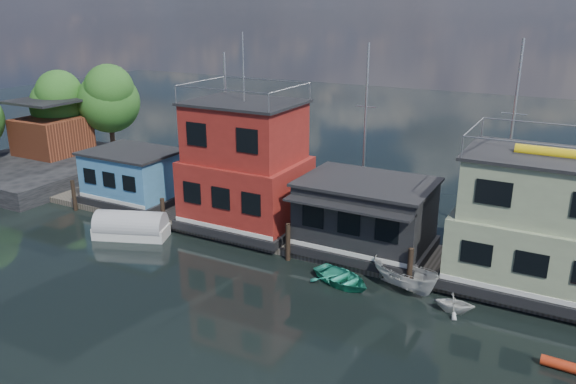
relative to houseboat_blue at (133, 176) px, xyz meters
The scene contains 13 objects.
ground 21.75m from the houseboat_blue, 33.69° to the right, with size 160.00×160.00×0.00m, color black.
dock 18.11m from the houseboat_blue, ahead, with size 48.00×5.00×0.40m, color #595147.
houseboat_blue is the anchor object (origin of this frame).
houseboat_red 9.69m from the houseboat_blue, ahead, with size 7.40×5.90×11.86m.
houseboat_dark 17.50m from the houseboat_blue, ahead, with size 7.40×6.10×4.06m.
houseboat_green 26.53m from the houseboat_blue, ahead, with size 8.40×5.90×7.03m.
pilings 17.92m from the houseboat_blue, ahead, with size 42.28×0.28×2.20m.
background_masts 23.77m from the houseboat_blue, 14.77° to the left, with size 36.40×0.16×12.00m.
shore 13.32m from the houseboat_blue, 163.07° to the left, with size 12.40×15.72×8.24m.
dinghy_teal 18.38m from the houseboat_blue, 12.75° to the right, with size 2.42×3.39×0.70m, color teal.
tarp_runabout 6.17m from the houseboat_blue, 49.47° to the right, with size 4.80×3.25×1.82m.
motorboat 21.16m from the houseboat_blue, ahead, with size 1.48×3.94×1.52m, color silver.
dinghy_white 23.98m from the houseboat_blue, ahead, with size 1.61×1.86×0.98m, color silver.
Camera 1 is at (9.78, -16.24, 13.73)m, focal length 35.00 mm.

